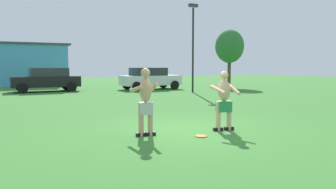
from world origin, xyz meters
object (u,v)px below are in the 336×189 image
object	(u,v)px
player_near	(224,100)
frisbee	(201,136)
lamp_post	(193,39)
car_black_near_post	(47,79)
player_in_gray	(146,101)
tree_behind_players	(230,47)
car_white_mid_lot	(150,78)

from	to	relation	value
player_near	frisbee	xyz separation A→B (m)	(-0.97, -0.37, -0.83)
lamp_post	car_black_near_post	bearing A→B (deg)	148.54
player_in_gray	tree_behind_players	bearing A→B (deg)	46.09
frisbee	car_white_mid_lot	xyz separation A→B (m)	(5.40, 15.13, 0.81)
frisbee	car_white_mid_lot	size ratio (longest dim) A/B	0.07
frisbee	tree_behind_players	distance (m)	19.11
player_near	tree_behind_players	world-z (taller)	tree_behind_players
lamp_post	tree_behind_players	distance (m)	6.06
player_in_gray	car_white_mid_lot	world-z (taller)	player_in_gray
player_in_gray	car_white_mid_lot	distance (m)	15.83
frisbee	lamp_post	xyz separation A→B (m)	(6.79, 11.47, 3.46)
player_near	lamp_post	world-z (taller)	lamp_post
player_near	car_black_near_post	distance (m)	16.40
lamp_post	tree_behind_players	world-z (taller)	lamp_post
player_near	lamp_post	distance (m)	12.80
player_in_gray	lamp_post	bearing A→B (deg)	53.41
player_near	player_in_gray	bearing A→B (deg)	170.59
car_black_near_post	tree_behind_players	size ratio (longest dim) A/B	0.94
car_white_mid_lot	lamp_post	bearing A→B (deg)	-69.13
player_in_gray	frisbee	xyz separation A→B (m)	(1.18, -0.73, -0.88)
player_near	car_white_mid_lot	world-z (taller)	player_near
frisbee	lamp_post	world-z (taller)	lamp_post
lamp_post	tree_behind_players	size ratio (longest dim) A/B	1.23
player_in_gray	lamp_post	xyz separation A→B (m)	(7.97, 10.74, 2.58)
lamp_post	tree_behind_players	xyz separation A→B (m)	(5.26, 3.00, -0.23)
player_in_gray	car_black_near_post	world-z (taller)	player_in_gray
car_white_mid_lot	lamp_post	size ratio (longest dim) A/B	0.77
tree_behind_players	frisbee	bearing A→B (deg)	-129.79
player_near	car_black_near_post	xyz separation A→B (m)	(-2.52, 16.20, -0.02)
player_near	tree_behind_players	xyz separation A→B (m)	(11.08, 14.10, 2.40)
car_black_near_post	tree_behind_players	world-z (taller)	tree_behind_players
frisbee	tree_behind_players	xyz separation A→B (m)	(12.05, 14.47, 3.23)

